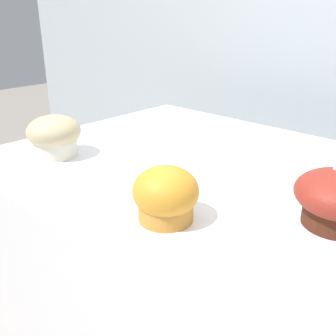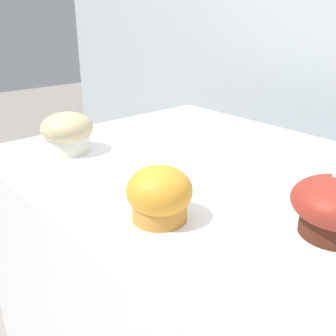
% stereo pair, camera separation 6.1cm
% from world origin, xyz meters
% --- Properties ---
extents(muffin_front_center, '(0.11, 0.11, 0.08)m').
position_xyz_m(muffin_front_center, '(-0.35, -0.16, 0.99)').
color(muffin_front_center, silver).
rests_on(muffin_front_center, display_counter).
extents(muffin_back_right, '(0.09, 0.09, 0.08)m').
position_xyz_m(muffin_back_right, '(-0.01, -0.20, 0.99)').
color(muffin_back_right, '#CA8633').
rests_on(muffin_back_right, display_counter).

